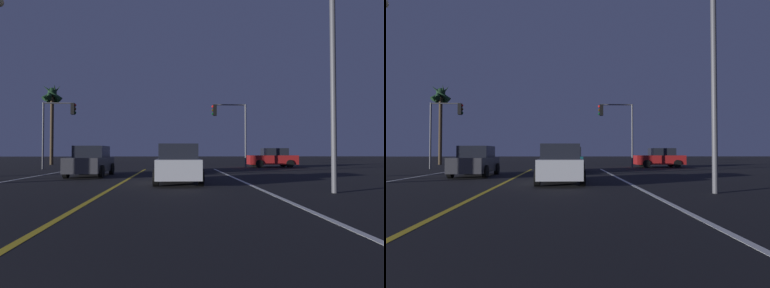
# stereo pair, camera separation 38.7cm
# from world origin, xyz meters

# --- Properties ---
(lane_edge_right) EXTENTS (0.16, 32.07, 0.01)m
(lane_edge_right) POSITION_xyz_m (5.46, 10.04, 0.00)
(lane_edge_right) COLOR silver
(lane_edge_right) RESTS_ON ground
(lane_center_divider) EXTENTS (0.16, 32.07, 0.01)m
(lane_center_divider) POSITION_xyz_m (0.00, 10.04, 0.00)
(lane_center_divider) COLOR gold
(lane_center_divider) RESTS_ON ground
(car_oncoming) EXTENTS (2.02, 4.30, 1.70)m
(car_oncoming) POSITION_xyz_m (-2.38, 18.99, 0.82)
(car_oncoming) COLOR black
(car_oncoming) RESTS_ON ground
(car_crossing_side) EXTENTS (4.30, 2.02, 1.70)m
(car_crossing_side) POSITION_xyz_m (11.07, 29.06, 0.82)
(car_crossing_side) COLOR black
(car_crossing_side) RESTS_ON ground
(car_ahead_far) EXTENTS (2.02, 4.30, 1.70)m
(car_ahead_far) POSITION_xyz_m (2.90, 23.09, 0.82)
(car_ahead_far) COLOR black
(car_ahead_far) RESTS_ON ground
(car_lead_same_lane) EXTENTS (2.02, 4.30, 1.70)m
(car_lead_same_lane) POSITION_xyz_m (2.49, 14.78, 0.82)
(car_lead_same_lane) COLOR black
(car_lead_same_lane) RESTS_ON ground
(traffic_light_near_right) EXTENTS (2.86, 0.36, 5.27)m
(traffic_light_near_right) POSITION_xyz_m (6.75, 26.57, 3.91)
(traffic_light_near_right) COLOR #4C4C51
(traffic_light_near_right) RESTS_ON ground
(traffic_light_near_left) EXTENTS (2.64, 0.36, 5.30)m
(traffic_light_near_left) POSITION_xyz_m (-6.87, 26.57, 3.92)
(traffic_light_near_left) COLOR #4C4C51
(traffic_light_near_left) RESTS_ON ground
(street_lamp_right_near) EXTENTS (1.93, 0.44, 8.42)m
(street_lamp_right_near) POSITION_xyz_m (7.22, 11.10, 5.28)
(street_lamp_right_near) COLOR #4C4C51
(street_lamp_right_near) RESTS_ON ground
(palm_tree_left_far) EXTENTS (2.27, 2.25, 8.71)m
(palm_tree_left_far) POSITION_xyz_m (-10.86, 35.65, 6.95)
(palm_tree_left_far) COLOR #473826
(palm_tree_left_far) RESTS_ON ground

